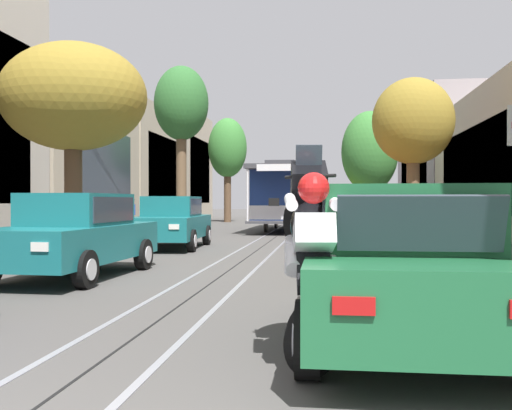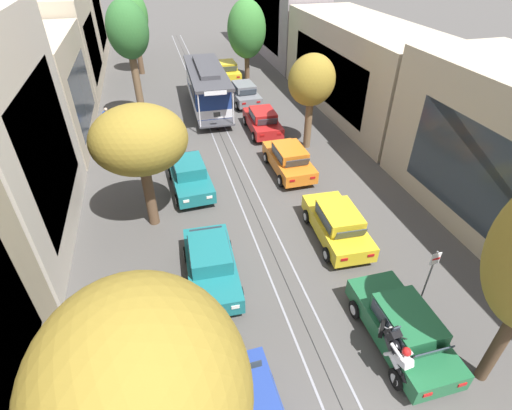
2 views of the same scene
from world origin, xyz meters
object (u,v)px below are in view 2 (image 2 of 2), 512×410
parked_car_orange_mid_right (289,159)px  street_tree_kerb_right_second (312,82)px  parked_car_grey_fifth_right (244,93)px  street_tree_kerb_right_mid (247,30)px  parked_car_red_fourth_right (262,121)px  cable_car_trolley (207,87)px  parked_car_teal_second_left (211,264)px  pedestrian_on_right_pavement (299,89)px  street_tree_kerb_left_mid (128,33)px  pedestrian_on_left_pavement (108,118)px  parked_car_yellow_second_right (337,224)px  street_sign_post (430,273)px  parked_car_teal_mid_left (190,176)px  parked_car_yellow_sixth_right (227,70)px  motorcycle_with_rider (396,354)px  street_tree_kerb_left_second (139,141)px  street_tree_kerb_left_fourth (133,17)px  parked_car_green_near_right (403,327)px  street_tree_kerb_left_near (142,394)px

parked_car_orange_mid_right → street_tree_kerb_right_second: (2.14, 2.72, 3.31)m
parked_car_grey_fifth_right → street_tree_kerb_right_mid: street_tree_kerb_right_mid is taller
parked_car_red_fourth_right → cable_car_trolley: size_ratio=0.48×
parked_car_teal_second_left → pedestrian_on_right_pavement: bearing=60.3°
street_tree_kerb_left_mid → pedestrian_on_left_pavement: bearing=-159.5°
parked_car_yellow_second_right → street_sign_post: bearing=-72.8°
parked_car_teal_mid_left → parked_car_yellow_sixth_right: same height
cable_car_trolley → street_sign_post: 21.52m
parked_car_grey_fifth_right → motorcycle_with_rider: size_ratio=2.26×
parked_car_yellow_second_right → pedestrian_on_left_pavement: bearing=124.9°
parked_car_grey_fifth_right → parked_car_yellow_sixth_right: (-0.06, 6.33, 0.00)m
street_tree_kerb_right_second → street_tree_kerb_right_mid: (-0.42, 13.94, 0.21)m
street_tree_kerb_right_second → pedestrian_on_right_pavement: (2.36, 7.86, -3.21)m
street_tree_kerb_left_mid → motorcycle_with_rider: 23.34m
parked_car_yellow_second_right → street_tree_kerb_left_second: street_tree_kerb_left_second is taller
street_tree_kerb_right_second → street_tree_kerb_right_mid: size_ratio=0.85×
parked_car_yellow_second_right → street_tree_kerb_right_second: 9.57m
parked_car_teal_second_left → street_tree_kerb_left_mid: (-2.16, 16.44, 5.16)m
parked_car_teal_second_left → street_tree_kerb_left_second: size_ratio=0.78×
street_tree_kerb_left_fourth → motorcycle_with_rider: bearing=-78.9°
pedestrian_on_right_pavement → parked_car_grey_fifth_right: bearing=171.8°
street_tree_kerb_left_mid → street_sign_post: bearing=-65.0°
street_tree_kerb_left_fourth → pedestrian_on_right_pavement: size_ratio=4.50×
parked_car_green_near_right → parked_car_yellow_second_right: same height
parked_car_green_near_right → street_tree_kerb_right_mid: bearing=86.3°
parked_car_yellow_second_right → motorcycle_with_rider: (-1.10, -6.39, 0.22)m
street_tree_kerb_left_second → street_tree_kerb_left_fourth: (0.01, 24.11, 0.81)m
parked_car_teal_second_left → cable_car_trolley: 18.07m
street_tree_kerb_right_mid → parked_car_orange_mid_right: bearing=-95.9°
parked_car_yellow_second_right → parked_car_orange_mid_right: (-0.15, 6.04, 0.00)m
parked_car_yellow_second_right → street_tree_kerb_right_second: bearing=77.2°
parked_car_teal_second_left → parked_car_grey_fifth_right: same height
motorcycle_with_rider → street_tree_kerb_right_second: bearing=78.4°
parked_car_grey_fifth_right → street_tree_kerb_left_mid: size_ratio=0.56×
motorcycle_with_rider → pedestrian_on_right_pavement: (5.46, 23.01, -0.13)m
motorcycle_with_rider → parked_car_teal_mid_left: bearing=110.7°
street_tree_kerb_left_mid → pedestrian_on_left_pavement: street_tree_kerb_left_mid is taller
parked_car_teal_second_left → cable_car_trolley: bearing=81.3°
parked_car_red_fourth_right → street_tree_kerb_left_second: (-7.59, -8.35, 3.38)m
parked_car_orange_mid_right → parked_car_red_fourth_right: same height
parked_car_green_near_right → parked_car_teal_second_left: bearing=141.0°
street_tree_kerb_left_second → motorcycle_with_rider: size_ratio=2.90×
parked_car_yellow_second_right → street_tree_kerb_left_second: bearing=157.2°
parked_car_teal_mid_left → parked_car_yellow_sixth_right: bearing=72.7°
cable_car_trolley → pedestrian_on_left_pavement: bearing=-162.6°
parked_car_teal_mid_left → street_tree_kerb_left_near: (-2.08, -13.66, 3.95)m
parked_car_yellow_sixth_right → street_tree_kerb_left_second: 21.99m
parked_car_teal_mid_left → parked_car_teal_second_left: bearing=-90.2°
street_sign_post → street_tree_kerb_left_near: bearing=-158.1°
street_tree_kerb_left_near → street_tree_kerb_left_second: size_ratio=1.21×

